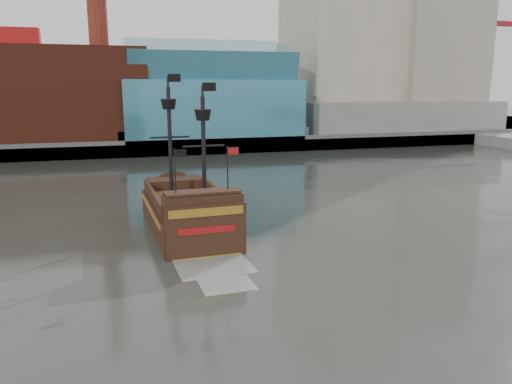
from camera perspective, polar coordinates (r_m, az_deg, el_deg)
name	(u,v)px	position (r m, az deg, el deg)	size (l,w,h in m)	color
ground	(308,353)	(22.20, 5.91, -17.87)	(400.00, 400.00, 0.00)	#262924
promenade_far	(144,133)	(110.43, -12.67, 6.56)	(220.00, 60.00, 2.00)	slate
seawall	(158,148)	(81.16, -11.16, 4.94)	(220.00, 1.00, 2.60)	#4C4C49
skyline	(169,14)	(103.95, -9.96, 19.36)	(149.00, 45.00, 62.00)	#7D674B
crane_a	(489,50)	(132.04, 25.06, 14.48)	(22.50, 4.00, 32.25)	slate
crane_b	(490,68)	(145.70, 25.19, 12.74)	(19.10, 4.00, 26.25)	slate
pirate_ship	(188,216)	(38.99, -7.78, -2.75)	(5.93, 17.27, 12.80)	black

